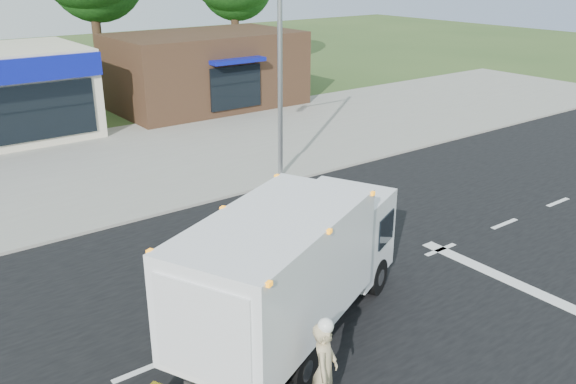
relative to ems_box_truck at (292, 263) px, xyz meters
The scene contains 9 objects.
ground 3.51m from the ems_box_truck, 16.61° to the left, with size 120.00×120.00×0.00m, color #385123.
road_asphalt 3.51m from the ems_box_truck, 16.61° to the left, with size 60.00×14.00×0.02m, color black.
sidewalk 9.67m from the ems_box_truck, 72.27° to the left, with size 60.00×2.40×0.12m, color gray.
parking_apron 15.25m from the ems_box_truck, 78.97° to the left, with size 60.00×9.00×0.02m, color gray.
lane_markings 4.63m from the ems_box_truck, ahead, with size 55.20×7.00×0.01m.
ems_box_truck is the anchor object (origin of this frame).
emergency_worker 2.60m from the ems_box_truck, 114.22° to the right, with size 0.82×0.79×2.00m.
brown_storefront 23.08m from the ems_box_truck, 64.60° to the left, with size 10.00×6.70×4.00m.
traffic_signal_pole 10.44m from the ems_box_truck, 58.18° to the left, with size 3.51×0.25×8.00m.
Camera 1 is at (-9.69, -9.74, 7.59)m, focal length 38.00 mm.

